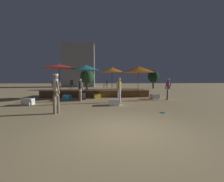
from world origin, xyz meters
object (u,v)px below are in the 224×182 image
background_tree_0 (87,76)px  cube_seat_0 (97,96)px  cube_seat_2 (82,95)px  background_tree_1 (153,77)px  cube_seat_3 (114,102)px  bistro_chair_1 (71,84)px  patio_umbrella_1 (138,69)px  cube_seat_5 (67,98)px  person_2 (119,89)px  cube_seat_1 (28,102)px  person_1 (80,89)px  person_3 (168,88)px  bistro_chair_2 (106,83)px  frisbee_disc (164,112)px  patio_umbrella_0 (59,66)px  cube_seat_4 (155,97)px  patio_umbrella_3 (112,70)px  person_4 (56,89)px  person_0 (56,90)px  patio_umbrella_2 (86,68)px

background_tree_0 → cube_seat_0: bearing=-80.9°
cube_seat_0 → cube_seat_2: bearing=160.9°
background_tree_0 → background_tree_1: background_tree_0 is taller
cube_seat_3 → background_tree_0: background_tree_0 is taller
bistro_chair_1 → cube_seat_3: bearing=-29.1°
cube_seat_3 → patio_umbrella_1: bearing=57.5°
cube_seat_5 → person_2: size_ratio=0.37×
cube_seat_2 → cube_seat_1: bearing=-130.6°
background_tree_0 → person_1: bearing=-87.0°
person_3 → bistro_chair_2: bearing=-82.5°
person_2 → frisbee_disc: person_2 is taller
patio_umbrella_0 → cube_seat_5: patio_umbrella_0 is taller
person_3 → background_tree_0: 15.23m
cube_seat_4 → frisbee_disc: (-1.43, -5.16, -0.18)m
patio_umbrella_1 → person_3: bearing=-43.8°
person_1 → cube_seat_1: bearing=-89.0°
patio_umbrella_3 → person_2: size_ratio=1.58×
patio_umbrella_1 → cube_seat_3: bearing=-122.5°
person_3 → cube_seat_1: bearing=-33.6°
patio_umbrella_1 → background_tree_0: background_tree_0 is taller
cube_seat_5 → person_4: size_ratio=0.35×
background_tree_1 → person_3: bearing=-105.4°
patio_umbrella_1 → person_3: (1.94, -1.86, -1.57)m
person_0 → person_1: person_0 is taller
patio_umbrella_2 → cube_seat_2: (-0.29, -0.11, -2.43)m
patio_umbrella_1 → bistro_chair_2: patio_umbrella_1 is taller
patio_umbrella_1 → person_2: 3.92m
cube_seat_4 → person_4: person_4 is taller
frisbee_disc → person_1: bearing=136.5°
cube_seat_4 → bistro_chair_1: bearing=164.0°
cube_seat_4 → cube_seat_1: bearing=-165.6°
patio_umbrella_3 → cube_seat_3: 4.90m
patio_umbrella_0 → cube_seat_0: 4.13m
cube_seat_2 → person_1: bearing=-87.3°
cube_seat_0 → person_2: (1.63, -2.41, 0.76)m
patio_umbrella_0 → person_0: (1.46, -6.11, -1.65)m
patio_umbrella_1 → cube_seat_2: 5.51m
cube_seat_3 → cube_seat_0: bearing=108.3°
patio_umbrella_0 → patio_umbrella_3: patio_umbrella_0 is taller
cube_seat_0 → cube_seat_4: bearing=-8.4°
person_2 → cube_seat_2: bearing=15.4°
patio_umbrella_1 → cube_seat_2: patio_umbrella_1 is taller
cube_seat_0 → patio_umbrella_1: bearing=7.7°
patio_umbrella_2 → person_1: size_ratio=1.77×
cube_seat_5 → person_1: bearing=-22.4°
person_1 → background_tree_0: 13.42m
patio_umbrella_2 → bistro_chair_1: bearing=150.4°
person_0 → bistro_chair_2: 8.60m
cube_seat_2 → background_tree_0: size_ratio=0.18×
cube_seat_4 → background_tree_0: bearing=118.2°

